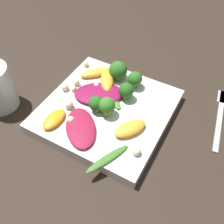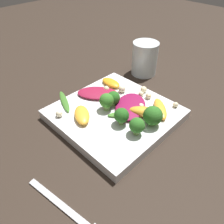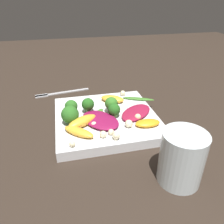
% 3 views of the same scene
% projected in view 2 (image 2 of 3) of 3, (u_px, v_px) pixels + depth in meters
% --- Properties ---
extents(ground_plane, '(2.40, 2.40, 0.00)m').
position_uv_depth(ground_plane, '(115.00, 118.00, 0.53)').
color(ground_plane, '#2D231C').
extents(plate, '(0.26, 0.26, 0.02)m').
position_uv_depth(plate, '(115.00, 114.00, 0.53)').
color(plate, white).
rests_on(plate, ground_plane).
extents(drinking_glass, '(0.08, 0.08, 0.10)m').
position_uv_depth(drinking_glass, '(145.00, 59.00, 0.67)').
color(drinking_glass, silver).
rests_on(drinking_glass, ground_plane).
extents(fork, '(0.04, 0.18, 0.01)m').
position_uv_depth(fork, '(76.00, 217.00, 0.35)').
color(fork, '#B2B2B7').
rests_on(fork, ground_plane).
extents(radicchio_leaf_0, '(0.13, 0.12, 0.01)m').
position_uv_depth(radicchio_leaf_0, '(130.00, 106.00, 0.52)').
color(radicchio_leaf_0, maroon).
rests_on(radicchio_leaf_0, plate).
extents(radicchio_leaf_1, '(0.11, 0.12, 0.01)m').
position_uv_depth(radicchio_leaf_1, '(97.00, 93.00, 0.57)').
color(radicchio_leaf_1, maroon).
rests_on(radicchio_leaf_1, plate).
extents(orange_segment_0, '(0.07, 0.07, 0.02)m').
position_uv_depth(orange_segment_0, '(160.00, 108.00, 0.51)').
color(orange_segment_0, '#FCAD33').
rests_on(orange_segment_0, plate).
extents(orange_segment_1, '(0.06, 0.08, 0.02)m').
position_uv_depth(orange_segment_1, '(146.00, 112.00, 0.50)').
color(orange_segment_1, '#FCAD33').
rests_on(orange_segment_1, plate).
extents(orange_segment_2, '(0.03, 0.06, 0.01)m').
position_uv_depth(orange_segment_2, '(111.00, 83.00, 0.60)').
color(orange_segment_2, orange).
rests_on(orange_segment_2, plate).
extents(orange_segment_3, '(0.06, 0.08, 0.02)m').
position_uv_depth(orange_segment_3, '(82.00, 115.00, 0.49)').
color(orange_segment_3, '#FCAD33').
rests_on(orange_segment_3, plate).
extents(broccoli_floret_0, '(0.04, 0.04, 0.05)m').
position_uv_depth(broccoli_floret_0, '(153.00, 116.00, 0.47)').
color(broccoli_floret_0, '#7A9E51').
rests_on(broccoli_floret_0, plate).
extents(broccoli_floret_1, '(0.03, 0.03, 0.04)m').
position_uv_depth(broccoli_floret_1, '(137.00, 126.00, 0.45)').
color(broccoli_floret_1, '#7A9E51').
rests_on(broccoli_floret_1, plate).
extents(broccoli_floret_2, '(0.03, 0.03, 0.04)m').
position_uv_depth(broccoli_floret_2, '(113.00, 98.00, 0.52)').
color(broccoli_floret_2, '#84AD5B').
rests_on(broccoli_floret_2, plate).
extents(broccoli_floret_3, '(0.03, 0.03, 0.04)m').
position_uv_depth(broccoli_floret_3, '(121.00, 116.00, 0.47)').
color(broccoli_floret_3, '#84AD5B').
rests_on(broccoli_floret_3, plate).
extents(broccoli_floret_4, '(0.03, 0.03, 0.04)m').
position_uv_depth(broccoli_floret_4, '(107.00, 101.00, 0.51)').
color(broccoli_floret_4, '#84AD5B').
rests_on(broccoli_floret_4, plate).
extents(arugula_sprig_0, '(0.05, 0.09, 0.01)m').
position_uv_depth(arugula_sprig_0, '(64.00, 101.00, 0.54)').
color(arugula_sprig_0, '#3D7528').
rests_on(arugula_sprig_0, plate).
extents(arugula_sprig_1, '(0.07, 0.06, 0.01)m').
position_uv_depth(arugula_sprig_1, '(123.00, 114.00, 0.50)').
color(arugula_sprig_1, '#47842D').
rests_on(arugula_sprig_1, plate).
extents(macadamia_nut_0, '(0.01, 0.01, 0.01)m').
position_uv_depth(macadamia_nut_0, '(141.00, 106.00, 0.52)').
color(macadamia_nut_0, beige).
rests_on(macadamia_nut_0, plate).
extents(macadamia_nut_1, '(0.02, 0.02, 0.02)m').
position_uv_depth(macadamia_nut_1, '(106.00, 89.00, 0.58)').
color(macadamia_nut_1, beige).
rests_on(macadamia_nut_1, plate).
extents(macadamia_nut_2, '(0.01, 0.01, 0.01)m').
position_uv_depth(macadamia_nut_2, '(141.00, 94.00, 0.56)').
color(macadamia_nut_2, beige).
rests_on(macadamia_nut_2, plate).
extents(macadamia_nut_3, '(0.02, 0.02, 0.02)m').
position_uv_depth(macadamia_nut_3, '(143.00, 89.00, 0.57)').
color(macadamia_nut_3, beige).
rests_on(macadamia_nut_3, plate).
extents(macadamia_nut_4, '(0.02, 0.02, 0.02)m').
position_uv_depth(macadamia_nut_4, '(59.00, 114.00, 0.50)').
color(macadamia_nut_4, beige).
rests_on(macadamia_nut_4, plate).
extents(macadamia_nut_5, '(0.01, 0.01, 0.01)m').
position_uv_depth(macadamia_nut_5, '(176.00, 105.00, 0.53)').
color(macadamia_nut_5, beige).
rests_on(macadamia_nut_5, plate).
extents(macadamia_nut_6, '(0.02, 0.02, 0.02)m').
position_uv_depth(macadamia_nut_6, '(122.00, 89.00, 0.57)').
color(macadamia_nut_6, beige).
rests_on(macadamia_nut_6, plate).
extents(macadamia_nut_7, '(0.02, 0.02, 0.02)m').
position_uv_depth(macadamia_nut_7, '(148.00, 96.00, 0.55)').
color(macadamia_nut_7, beige).
rests_on(macadamia_nut_7, plate).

